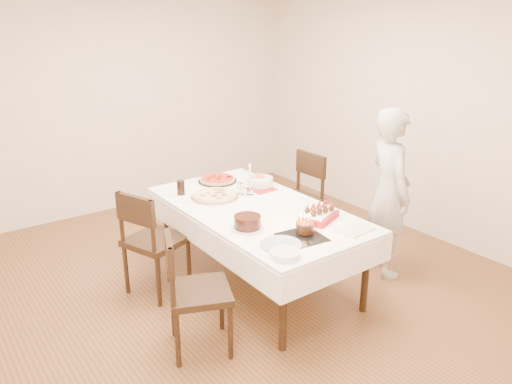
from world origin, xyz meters
TOP-DOWN VIEW (x-y plane):
  - floor at (0.00, 0.00)m, footprint 5.00×5.00m
  - wall_back at (0.00, 2.50)m, footprint 4.50×0.04m
  - wall_right at (2.25, 0.00)m, footprint 0.04×5.00m
  - dining_table at (0.04, -0.11)m, footprint 1.22×2.18m
  - chair_right_savory at (0.87, 0.32)m, footprint 0.53×0.53m
  - chair_left_savory at (-0.77, 0.29)m, footprint 0.65×0.65m
  - chair_left_dessert at (-0.88, -0.66)m, footprint 0.63×0.63m
  - person at (1.17, -0.66)m, footprint 0.59×0.69m
  - pizza_white at (-0.14, 0.31)m, footprint 0.46×0.46m
  - pizza_pepperoni at (0.14, 0.72)m, footprint 0.47×0.47m
  - red_placemat at (0.37, 0.26)m, footprint 0.26×0.26m
  - pasta_bowl at (0.41, 0.33)m, footprint 0.33×0.33m
  - taper_candle at (0.19, 0.20)m, footprint 0.09×0.09m
  - shaker_pair at (0.12, 0.23)m, footprint 0.12×0.12m
  - cola_glass at (-0.35, 0.58)m, footprint 0.09×0.09m
  - layer_cake at (-0.30, -0.45)m, footprint 0.30×0.30m
  - cake_board at (-0.05, -0.84)m, footprint 0.36×0.36m
  - birthday_cake at (0.01, -0.79)m, footprint 0.18×0.18m
  - strawberry_box at (0.30, -0.65)m, footprint 0.39×0.33m
  - box_lid at (0.38, -0.98)m, footprint 0.31×0.22m
  - plate_stack at (-0.37, -1.01)m, footprint 0.25×0.25m
  - china_plate at (-0.27, -0.85)m, footprint 0.40×0.40m

SIDE VIEW (x-z plane):
  - floor at x=0.00m, z-range 0.00..0.00m
  - dining_table at x=0.04m, z-range 0.00..0.75m
  - chair_left_dessert at x=-0.88m, z-range 0.00..0.95m
  - chair_left_savory at x=-0.77m, z-range 0.00..0.99m
  - chair_right_savory at x=0.87m, z-range 0.00..1.00m
  - red_placemat at x=0.37m, z-range 0.75..0.75m
  - cake_board at x=-0.05m, z-range 0.74..0.76m
  - box_lid at x=0.38m, z-range 0.74..0.76m
  - china_plate at x=-0.27m, z-range 0.75..0.76m
  - pizza_white at x=-0.14m, z-range 0.75..0.79m
  - pizza_pepperoni at x=0.14m, z-range 0.75..0.79m
  - plate_stack at x=-0.37m, z-range 0.75..0.80m
  - strawberry_box at x=0.30m, z-range 0.75..0.83m
  - pasta_bowl at x=0.41m, z-range 0.76..0.84m
  - layer_cake at x=-0.30m, z-range 0.75..0.86m
  - person at x=1.17m, z-range 0.00..1.61m
  - shaker_pair at x=0.12m, z-range 0.75..0.86m
  - cola_glass at x=-0.35m, z-range 0.75..0.89m
  - birthday_cake at x=0.01m, z-range 0.76..0.91m
  - taper_candle at x=0.19m, z-range 0.75..1.06m
  - wall_back at x=0.00m, z-range 0.00..2.70m
  - wall_right at x=2.25m, z-range 0.00..2.70m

